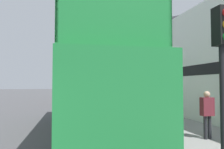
{
  "coord_description": "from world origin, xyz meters",
  "views": [
    {
      "loc": [
        2.07,
        -2.83,
        2.07
      ],
      "look_at": [
        4.2,
        6.25,
        2.48
      ],
      "focal_mm": 35.0,
      "sensor_mm": 36.0,
      "label": 1
    }
  ],
  "objects_px": {
    "tour_bus": "(92,90)",
    "lamp_post_nearest": "(146,53)",
    "parked_car_ahead_of_bus": "(84,101)",
    "pedestrian_second": "(207,110)",
    "traffic_signal": "(223,51)",
    "lamp_post_second": "(109,62)"
  },
  "relations": [
    {
      "from": "traffic_signal",
      "to": "lamp_post_second",
      "type": "relative_size",
      "value": 0.69
    },
    {
      "from": "pedestrian_second",
      "to": "lamp_post_nearest",
      "type": "relative_size",
      "value": 0.36
    },
    {
      "from": "tour_bus",
      "to": "lamp_post_nearest",
      "type": "distance_m",
      "value": 2.83
    },
    {
      "from": "tour_bus",
      "to": "pedestrian_second",
      "type": "bearing_deg",
      "value": -35.69
    },
    {
      "from": "tour_bus",
      "to": "lamp_post_second",
      "type": "bearing_deg",
      "value": 73.37
    },
    {
      "from": "tour_bus",
      "to": "traffic_signal",
      "type": "bearing_deg",
      "value": -67.76
    },
    {
      "from": "tour_bus",
      "to": "pedestrian_second",
      "type": "xyz_separation_m",
      "value": [
        3.68,
        -2.88,
        -0.67
      ]
    },
    {
      "from": "tour_bus",
      "to": "lamp_post_nearest",
      "type": "height_order",
      "value": "lamp_post_nearest"
    },
    {
      "from": "lamp_post_nearest",
      "to": "pedestrian_second",
      "type": "bearing_deg",
      "value": -50.09
    },
    {
      "from": "pedestrian_second",
      "to": "lamp_post_nearest",
      "type": "height_order",
      "value": "lamp_post_nearest"
    },
    {
      "from": "parked_car_ahead_of_bus",
      "to": "traffic_signal",
      "type": "distance_m",
      "value": 14.12
    },
    {
      "from": "parked_car_ahead_of_bus",
      "to": "lamp_post_nearest",
      "type": "bearing_deg",
      "value": -81.2
    },
    {
      "from": "pedestrian_second",
      "to": "traffic_signal",
      "type": "xyz_separation_m",
      "value": [
        -1.64,
        -2.75,
        1.63
      ]
    },
    {
      "from": "parked_car_ahead_of_bus",
      "to": "pedestrian_second",
      "type": "bearing_deg",
      "value": -75.24
    },
    {
      "from": "tour_bus",
      "to": "parked_car_ahead_of_bus",
      "type": "relative_size",
      "value": 2.73
    },
    {
      "from": "parked_car_ahead_of_bus",
      "to": "traffic_signal",
      "type": "bearing_deg",
      "value": -84.83
    },
    {
      "from": "tour_bus",
      "to": "lamp_post_nearest",
      "type": "bearing_deg",
      "value": -23.57
    },
    {
      "from": "tour_bus",
      "to": "lamp_post_nearest",
      "type": "relative_size",
      "value": 2.38
    },
    {
      "from": "tour_bus",
      "to": "traffic_signal",
      "type": "relative_size",
      "value": 3.08
    },
    {
      "from": "tour_bus",
      "to": "parked_car_ahead_of_bus",
      "type": "bearing_deg",
      "value": 88.71
    },
    {
      "from": "parked_car_ahead_of_bus",
      "to": "lamp_post_nearest",
      "type": "height_order",
      "value": "lamp_post_nearest"
    },
    {
      "from": "lamp_post_second",
      "to": "tour_bus",
      "type": "bearing_deg",
      "value": -109.01
    }
  ]
}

